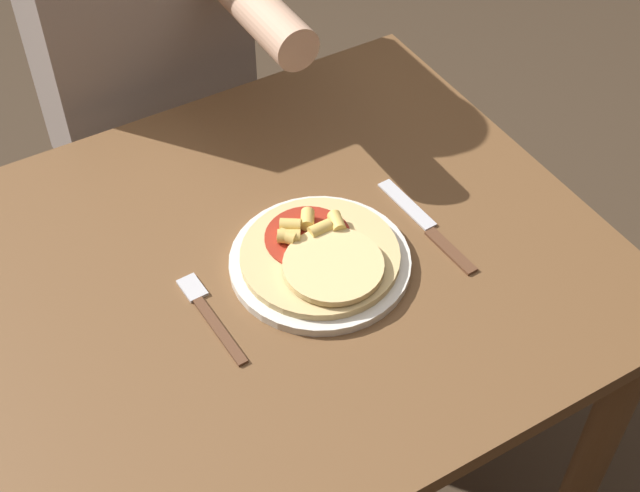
% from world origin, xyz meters
% --- Properties ---
extents(dining_table, '(0.92, 0.80, 0.76)m').
position_xyz_m(dining_table, '(0.00, 0.00, 0.62)').
color(dining_table, brown).
rests_on(dining_table, ground_plane).
extents(plate, '(0.26, 0.26, 0.01)m').
position_xyz_m(plate, '(0.05, -0.04, 0.76)').
color(plate, silver).
rests_on(plate, dining_table).
extents(pizza, '(0.23, 0.23, 0.04)m').
position_xyz_m(pizza, '(0.05, -0.04, 0.78)').
color(pizza, '#DBBC7A').
rests_on(pizza, plate).
extents(fork, '(0.03, 0.18, 0.00)m').
position_xyz_m(fork, '(-0.13, -0.04, 0.76)').
color(fork, brown).
rests_on(fork, dining_table).
extents(knife, '(0.03, 0.22, 0.00)m').
position_xyz_m(knife, '(0.22, -0.06, 0.76)').
color(knife, brown).
rests_on(knife, dining_table).
extents(person_diner, '(0.37, 0.52, 1.30)m').
position_xyz_m(person_diner, '(0.03, 0.58, 0.77)').
color(person_diner, '#2D2D38').
rests_on(person_diner, ground_plane).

